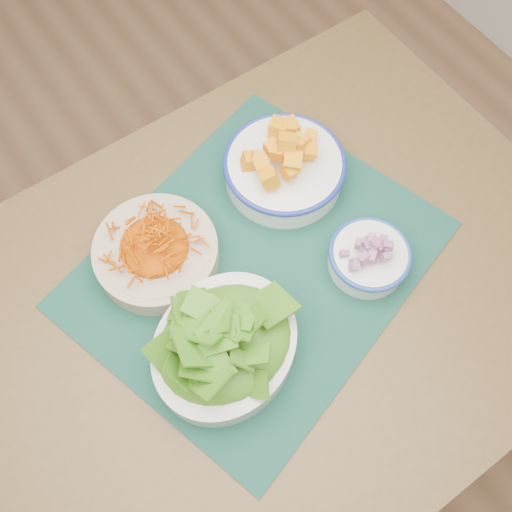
{
  "coord_description": "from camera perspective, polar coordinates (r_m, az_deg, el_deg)",
  "views": [
    {
      "loc": [
        -0.03,
        -0.54,
        1.69
      ],
      "look_at": [
        0.22,
        -0.19,
        0.78
      ],
      "focal_mm": 40.0,
      "sensor_mm": 36.0,
      "label": 1
    }
  ],
  "objects": [
    {
      "name": "ground",
      "position": [
        1.78,
        -9.34,
        -10.01
      ],
      "size": [
        4.0,
        4.0,
        0.0
      ],
      "primitive_type": "plane",
      "color": "#986D49",
      "rests_on": "ground"
    },
    {
      "name": "table",
      "position": [
        1.09,
        -1.91,
        -7.12
      ],
      "size": [
        1.33,
        0.89,
        0.75
      ],
      "rotation": [
        0.0,
        0.0,
        0.01
      ],
      "color": "brown",
      "rests_on": "ground"
    },
    {
      "name": "placemat",
      "position": [
        1.04,
        0.0,
        -0.76
      ],
      "size": [
        0.73,
        0.66,
        0.0
      ],
      "primitive_type": "cube",
      "rotation": [
        0.0,
        0.0,
        0.3
      ],
      "color": "#0C2F25",
      "rests_on": "table"
    },
    {
      "name": "carrot_bowl",
      "position": [
        1.02,
        -10.02,
        0.61
      ],
      "size": [
        0.28,
        0.28,
        0.08
      ],
      "rotation": [
        0.0,
        0.0,
        0.36
      ],
      "color": "#C9B295",
      "rests_on": "placemat"
    },
    {
      "name": "squash_bowl",
      "position": [
        1.08,
        2.88,
        9.32
      ],
      "size": [
        0.29,
        0.29,
        0.11
      ],
      "rotation": [
        0.0,
        0.0,
        -0.33
      ],
      "color": "white",
      "rests_on": "placemat"
    },
    {
      "name": "lettuce_bowl",
      "position": [
        0.92,
        -3.18,
        -8.63
      ],
      "size": [
        0.32,
        0.3,
        0.12
      ],
      "rotation": [
        0.0,
        0.0,
        0.36
      ],
      "color": "silver",
      "rests_on": "placemat"
    },
    {
      "name": "onion_bowl",
      "position": [
        1.02,
        11.27,
        0.02
      ],
      "size": [
        0.15,
        0.15,
        0.07
      ],
      "rotation": [
        0.0,
        0.0,
        -0.09
      ],
      "color": "white",
      "rests_on": "placemat"
    }
  ]
}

